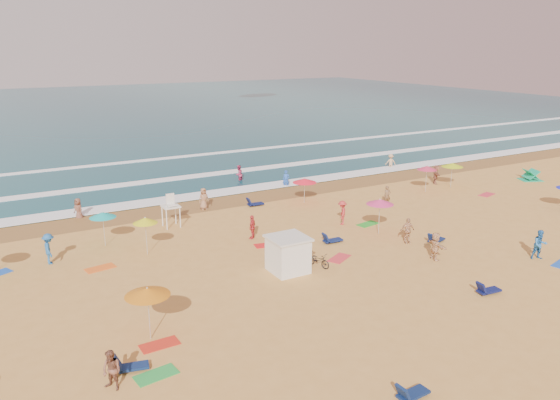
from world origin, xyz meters
TOP-DOWN VIEW (x-y plane):
  - ground at (0.00, 0.00)m, footprint 220.00×220.00m
  - ocean at (0.00, 84.00)m, footprint 220.00×140.00m
  - wet_sand at (0.00, 12.50)m, footprint 220.00×220.00m
  - surf_foam at (0.00, 21.32)m, footprint 200.00×18.70m
  - cabana at (-4.76, -2.84)m, footprint 2.00×2.00m
  - cabana_roof at (-4.76, -2.84)m, footprint 2.20×2.20m
  - bicycle at (-2.86, -3.14)m, footprint 1.08×1.74m
  - lifeguard_stand at (-8.08, 8.28)m, footprint 1.20×1.20m
  - beach_umbrellas at (3.88, -0.69)m, footprint 63.14×26.74m
  - loungers at (5.73, -4.23)m, footprint 48.00×26.08m
  - towels at (-1.49, -2.33)m, footprint 40.57×16.53m
  - beachgoers at (0.36, 4.28)m, footprint 41.54×28.75m

SIDE VIEW (x-z plane):
  - ground at x=0.00m, z-range 0.00..0.00m
  - ocean at x=0.00m, z-range -0.09..0.09m
  - wet_sand at x=0.00m, z-range 0.01..0.01m
  - towels at x=-1.49m, z-range 0.00..0.03m
  - surf_foam at x=0.00m, z-range 0.08..0.12m
  - loungers at x=5.73m, z-range 0.00..0.34m
  - bicycle at x=-2.86m, z-range 0.00..0.86m
  - beachgoers at x=0.36m, z-range -0.25..1.90m
  - cabana at x=-4.76m, z-range 0.00..2.00m
  - lifeguard_stand at x=-8.08m, z-range 0.00..2.10m
  - cabana_roof at x=-4.76m, z-range 2.00..2.12m
  - beach_umbrellas at x=3.88m, z-range 1.75..2.51m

